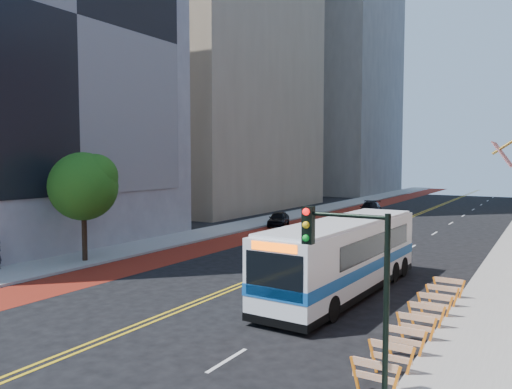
{
  "coord_description": "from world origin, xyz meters",
  "views": [
    {
      "loc": [
        13.53,
        -14.79,
        6.38
      ],
      "look_at": [
        -0.11,
        8.0,
        4.53
      ],
      "focal_mm": 35.0,
      "sensor_mm": 36.0,
      "label": 1
    }
  ],
  "objects_px": {
    "traffic_signal": "(350,271)",
    "car_c": "(370,209)",
    "car_b": "(352,224)",
    "transit_bus": "(345,255)",
    "car_a": "(279,219)",
    "street_tree": "(84,184)"
  },
  "relations": [
    {
      "from": "street_tree",
      "to": "traffic_signal",
      "type": "bearing_deg",
      "value": -24.82
    },
    {
      "from": "street_tree",
      "to": "car_c",
      "type": "height_order",
      "value": "street_tree"
    },
    {
      "from": "transit_bus",
      "to": "traffic_signal",
      "type": "bearing_deg",
      "value": -66.36
    },
    {
      "from": "car_a",
      "to": "car_c",
      "type": "xyz_separation_m",
      "value": [
        4.77,
        13.19,
        0.09
      ]
    },
    {
      "from": "car_b",
      "to": "transit_bus",
      "type": "bearing_deg",
      "value": -67.88
    },
    {
      "from": "transit_bus",
      "to": "street_tree",
      "type": "bearing_deg",
      "value": -172.5
    },
    {
      "from": "car_a",
      "to": "car_b",
      "type": "relative_size",
      "value": 0.86
    },
    {
      "from": "traffic_signal",
      "to": "car_a",
      "type": "bearing_deg",
      "value": 121.05
    },
    {
      "from": "transit_bus",
      "to": "car_b",
      "type": "relative_size",
      "value": 2.67
    },
    {
      "from": "traffic_signal",
      "to": "car_c",
      "type": "relative_size",
      "value": 0.92
    },
    {
      "from": "car_a",
      "to": "car_b",
      "type": "distance_m",
      "value": 7.58
    },
    {
      "from": "street_tree",
      "to": "traffic_signal",
      "type": "xyz_separation_m",
      "value": [
        20.66,
        -9.55,
        -1.19
      ]
    },
    {
      "from": "traffic_signal",
      "to": "car_c",
      "type": "height_order",
      "value": "traffic_signal"
    },
    {
      "from": "car_b",
      "to": "car_c",
      "type": "height_order",
      "value": "car_c"
    },
    {
      "from": "transit_bus",
      "to": "car_a",
      "type": "distance_m",
      "value": 24.27
    },
    {
      "from": "car_b",
      "to": "traffic_signal",
      "type": "bearing_deg",
      "value": -67.04
    },
    {
      "from": "transit_bus",
      "to": "car_c",
      "type": "xyz_separation_m",
      "value": [
        -9.41,
        32.86,
        -1.04
      ]
    },
    {
      "from": "car_c",
      "to": "traffic_signal",
      "type": "bearing_deg",
      "value": -85.27
    },
    {
      "from": "traffic_signal",
      "to": "car_b",
      "type": "height_order",
      "value": "traffic_signal"
    },
    {
      "from": "traffic_signal",
      "to": "car_c",
      "type": "xyz_separation_m",
      "value": [
        -13.71,
        43.89,
        -2.92
      ]
    },
    {
      "from": "street_tree",
      "to": "transit_bus",
      "type": "distance_m",
      "value": 16.7
    },
    {
      "from": "transit_bus",
      "to": "car_a",
      "type": "height_order",
      "value": "transit_bus"
    }
  ]
}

